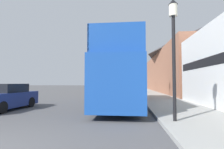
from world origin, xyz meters
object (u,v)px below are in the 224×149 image
Objects in this scene: tour_bus at (122,79)px; lamp_post_second at (144,62)px; parked_car_ahead_of_bus at (128,90)px; parked_car_far_side at (6,98)px; lamp_post_third at (140,70)px; lamp_post_nearest at (174,36)px.

tour_bus is 5.31m from lamp_post_second.
parked_car_far_side is (-7.20, -10.93, 0.01)m from parked_car_ahead_of_bus.
lamp_post_third is (1.78, 5.87, 2.74)m from parked_car_ahead_of_bus.
lamp_post_second reaches higher than lamp_post_nearest.
parked_car_ahead_of_bus is at bearing -106.89° from lamp_post_third.
lamp_post_second is (-0.18, 9.82, 0.19)m from lamp_post_nearest.
lamp_post_nearest is 0.98× the size of lamp_post_third.
lamp_post_second reaches higher than lamp_post_third.
lamp_post_second is 1.05× the size of lamp_post_third.
lamp_post_nearest is at bearing -66.37° from tour_bus.
lamp_post_second is at bearing -138.48° from parked_car_far_side.
lamp_post_nearest is (8.85, -2.85, 2.67)m from parked_car_far_side.
lamp_post_nearest is at bearing 164.88° from parked_car_far_side.
lamp_post_third reaches higher than parked_car_far_side.
lamp_post_second is (1.47, -3.96, 2.87)m from parked_car_ahead_of_bus.
lamp_post_third is at bearing -115.42° from parked_car_far_side.
lamp_post_third is (0.13, 19.64, 0.06)m from lamp_post_nearest.
tour_bus reaches higher than parked_car_far_side.
parked_car_ahead_of_bus is at bearing 110.42° from lamp_post_second.
tour_bus is 8.65m from parked_car_ahead_of_bus.
tour_bus is at bearing -95.12° from parked_car_ahead_of_bus.
lamp_post_third reaches higher than parked_car_ahead_of_bus.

